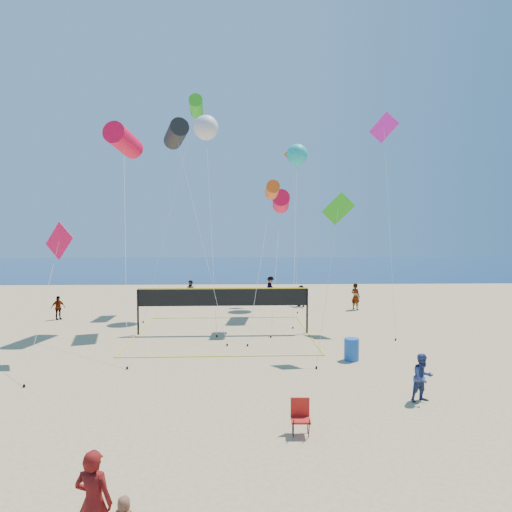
{
  "coord_description": "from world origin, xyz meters",
  "views": [
    {
      "loc": [
        0.63,
        -9.77,
        5.37
      ],
      "look_at": [
        0.98,
        2.0,
        4.76
      ],
      "focal_mm": 32.0,
      "sensor_mm": 36.0,
      "label": 1
    }
  ],
  "objects_px": {
    "camp_chair": "(300,414)",
    "volleyball_net": "(223,302)",
    "woman": "(94,503)",
    "trash_barrel": "(351,349)"
  },
  "relations": [
    {
      "from": "camp_chair",
      "to": "volleyball_net",
      "type": "xyz_separation_m",
      "value": [
        -2.55,
        12.06,
        1.15
      ]
    },
    {
      "from": "woman",
      "to": "volleyball_net",
      "type": "height_order",
      "value": "volleyball_net"
    },
    {
      "from": "camp_chair",
      "to": "trash_barrel",
      "type": "bearing_deg",
      "value": 68.55
    },
    {
      "from": "woman",
      "to": "camp_chair",
      "type": "bearing_deg",
      "value": -121.49
    },
    {
      "from": "camp_chair",
      "to": "trash_barrel",
      "type": "xyz_separation_m",
      "value": [
        3.04,
        6.91,
        -0.07
      ]
    },
    {
      "from": "woman",
      "to": "camp_chair",
      "type": "xyz_separation_m",
      "value": [
        4.0,
        4.45,
        -0.37
      ]
    },
    {
      "from": "woman",
      "to": "trash_barrel",
      "type": "relative_size",
      "value": 1.96
    },
    {
      "from": "woman",
      "to": "camp_chair",
      "type": "height_order",
      "value": "woman"
    },
    {
      "from": "trash_barrel",
      "to": "volleyball_net",
      "type": "height_order",
      "value": "volleyball_net"
    },
    {
      "from": "trash_barrel",
      "to": "volleyball_net",
      "type": "bearing_deg",
      "value": 137.31
    }
  ]
}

